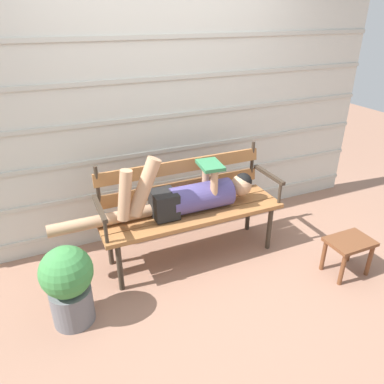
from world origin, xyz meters
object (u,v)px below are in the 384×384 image
park_bench (189,203)px  reclining_person (185,196)px  footstool (349,247)px  potted_plant (68,283)px

park_bench → reclining_person: 0.15m
reclining_person → footstool: bearing=-32.8°
potted_plant → footstool: bearing=-10.0°
footstool → potted_plant: size_ratio=0.61×
footstool → park_bench: bearing=143.3°
park_bench → potted_plant: (-1.09, -0.43, -0.18)m
park_bench → footstool: park_bench is taller
footstool → potted_plant: 2.21m
reclining_person → potted_plant: (-1.02, -0.36, -0.29)m
park_bench → footstool: size_ratio=4.27×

